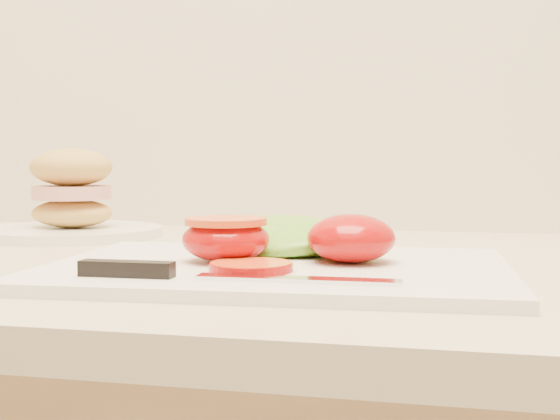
# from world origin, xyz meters

# --- Properties ---
(cutting_board) EXTENTS (0.40, 0.30, 0.01)m
(cutting_board) POSITION_xyz_m (-0.22, 1.58, 0.94)
(cutting_board) COLOR silver
(cutting_board) RESTS_ON counter
(tomato_half_dome) EXTENTS (0.08, 0.08, 0.04)m
(tomato_half_dome) POSITION_xyz_m (-0.16, 1.60, 0.96)
(tomato_half_dome) COLOR #B0100E
(tomato_half_dome) RESTS_ON cutting_board
(tomato_half_cut) EXTENTS (0.08, 0.08, 0.04)m
(tomato_half_cut) POSITION_xyz_m (-0.26, 1.58, 0.96)
(tomato_half_cut) COLOR #B0100E
(tomato_half_cut) RESTS_ON cutting_board
(tomato_slice_0) EXTENTS (0.06, 0.06, 0.01)m
(tomato_slice_0) POSITION_xyz_m (-0.23, 1.53, 0.94)
(tomato_slice_0) COLOR orange
(tomato_slice_0) RESTS_ON cutting_board
(lettuce_leaf_0) EXTENTS (0.19, 0.17, 0.03)m
(lettuce_leaf_0) POSITION_xyz_m (-0.24, 1.66, 0.95)
(lettuce_leaf_0) COLOR #70C534
(lettuce_leaf_0) RESTS_ON cutting_board
(lettuce_leaf_1) EXTENTS (0.15, 0.13, 0.03)m
(lettuce_leaf_1) POSITION_xyz_m (-0.19, 1.67, 0.95)
(lettuce_leaf_1) COLOR #70C534
(lettuce_leaf_1) RESTS_ON cutting_board
(knife) EXTENTS (0.24, 0.03, 0.01)m
(knife) POSITION_xyz_m (-0.26, 1.49, 0.94)
(knife) COLOR silver
(knife) RESTS_ON cutting_board
(sandwich_plate) EXTENTS (0.22, 0.22, 0.11)m
(sandwich_plate) POSITION_xyz_m (-0.54, 1.83, 0.97)
(sandwich_plate) COLOR white
(sandwich_plate) RESTS_ON counter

